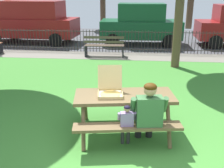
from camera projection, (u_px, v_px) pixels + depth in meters
ground at (140, 112)px, 5.95m from camera, size 28.00×12.03×0.02m
cobblestone_walkway at (140, 56)px, 10.94m from camera, size 28.00×1.40×0.01m
street_asphalt at (140, 38)px, 15.12m from camera, size 28.00×7.49×0.01m
picnic_table_foreground at (124, 103)px, 4.90m from camera, size 2.00×1.73×0.79m
pizza_box_open at (110, 89)px, 4.86m from camera, size 0.51×0.58×0.49m
adult_at_table at (148, 112)px, 4.42m from camera, size 0.63×0.63×1.19m
child_at_table at (126, 122)px, 4.43m from camera, size 0.32×0.32×0.82m
iron_fence_streetside at (140, 41)px, 11.44m from camera, size 19.41×0.03×0.96m
park_bench_center at (104, 46)px, 10.81m from camera, size 1.61×0.51×0.85m
parked_car_left at (31, 21)px, 13.55m from camera, size 4.70×2.16×2.08m
parked_car_center at (141, 24)px, 13.07m from camera, size 3.93×1.88×1.98m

